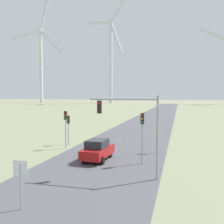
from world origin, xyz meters
TOP-DOWN VIEW (x-y plane):
  - road_surface at (0.00, 48.00)m, footprint 10.00×240.00m
  - stop_sign_near at (-1.40, 8.17)m, footprint 0.81×0.07m
  - stop_sign_far at (4.02, 22.75)m, footprint 0.81×0.07m
  - traffic_light_post_near_left at (-6.15, 24.59)m, footprint 0.28×0.34m
  - traffic_light_post_near_right at (3.23, 18.31)m, footprint 0.28×0.34m
  - traffic_light_post_mid_left at (-5.55, 22.55)m, footprint 0.28×0.34m
  - traffic_light_mast_overhead at (3.04, 14.56)m, footprint 4.84×0.34m
  - car_approaching at (-0.72, 18.56)m, footprint 2.06×4.21m
  - wind_turbine_far_left at (-92.43, 170.79)m, footprint 38.64×5.27m
  - wind_turbine_left at (-38.75, 167.26)m, footprint 32.93×11.78m

SIDE VIEW (x-z plane):
  - road_surface at x=0.00m, z-range 0.00..0.01m
  - car_approaching at x=-0.72m, z-range 0.00..1.83m
  - stop_sign_far at x=4.02m, z-range 0.49..2.97m
  - stop_sign_near at x=-1.40m, z-range 0.49..2.98m
  - traffic_light_post_near_left at x=-6.15m, z-range 0.78..4.12m
  - traffic_light_post_mid_left at x=-5.55m, z-range 0.93..4.90m
  - traffic_light_post_near_right at x=3.23m, z-range 0.97..5.18m
  - traffic_light_mast_overhead at x=3.04m, z-range 1.25..6.90m
  - wind_turbine_far_left at x=-92.43m, z-range -4.98..69.61m
  - wind_turbine_left at x=-38.75m, z-range -2.76..67.56m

